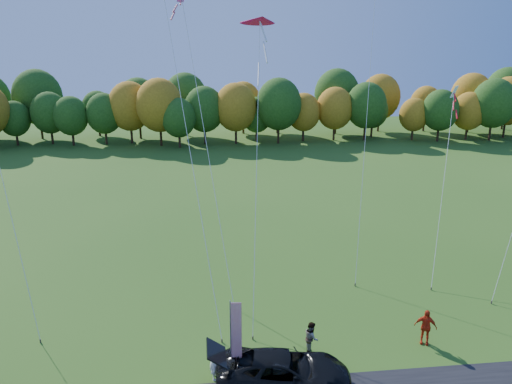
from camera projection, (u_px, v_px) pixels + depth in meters
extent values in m
plane|color=#285215|center=(270.00, 365.00, 24.21)|extent=(160.00, 160.00, 0.00)
imported|color=black|center=(284.00, 372.00, 22.41)|extent=(6.41, 3.76, 1.67)
imported|color=white|center=(215.00, 360.00, 23.03)|extent=(0.49, 0.73, 1.95)
imported|color=gray|center=(311.00, 338.00, 24.96)|extent=(0.70, 0.87, 1.72)
imported|color=red|center=(425.00, 327.00, 25.73)|extent=(1.22, 0.90, 1.92)
cylinder|color=#999999|center=(231.00, 341.00, 22.69)|extent=(0.06, 0.06, 4.06)
cube|color=red|center=(236.00, 333.00, 22.57)|extent=(0.51, 0.09, 3.04)
cube|color=navy|center=(236.00, 310.00, 22.27)|extent=(0.51, 0.08, 0.79)
cylinder|color=#4C3F33|center=(222.00, 341.00, 26.03)|extent=(0.08, 0.08, 0.20)
cylinder|color=#4C3F33|center=(355.00, 285.00, 32.02)|extent=(0.08, 0.08, 0.20)
cylinder|color=#4C3F33|center=(253.00, 338.00, 26.28)|extent=(0.08, 0.08, 0.20)
cone|color=#E70E53|center=(260.00, 20.00, 30.99)|extent=(2.34, 1.79, 2.56)
cylinder|color=#4C3F33|center=(492.00, 302.00, 29.86)|extent=(0.08, 0.08, 0.20)
cylinder|color=#4C3F33|center=(40.00, 341.00, 26.01)|extent=(0.08, 0.08, 0.20)
cylinder|color=#4C3F33|center=(431.00, 289.00, 31.51)|extent=(0.08, 0.08, 0.20)
cube|color=white|center=(454.00, 92.00, 35.66)|extent=(1.41, 1.41, 1.68)
cylinder|color=#4C3F33|center=(234.00, 306.00, 29.40)|extent=(0.08, 0.08, 0.20)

